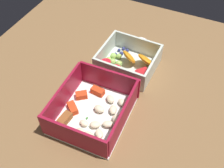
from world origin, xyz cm
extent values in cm
cube|color=brown|center=(0.00, 0.00, 1.00)|extent=(80.00, 80.00, 2.00)
cube|color=white|center=(-10.45, 0.07, 2.30)|extent=(18.70, 16.25, 0.60)
cube|color=maroon|center=(-19.29, -0.17, 5.78)|extent=(1.03, 15.78, 6.37)
cube|color=maroon|center=(-1.62, 0.31, 5.78)|extent=(1.03, 15.78, 6.37)
cube|color=maroon|center=(-10.66, 7.65, 5.78)|extent=(17.09, 1.06, 6.37)
cube|color=maroon|center=(-10.25, -7.51, 5.78)|extent=(17.09, 1.06, 6.37)
ellipsoid|color=beige|center=(-9.19, -0.91, 3.53)|extent=(2.20, 2.89, 1.33)
ellipsoid|color=beige|center=(-13.45, -1.99, 3.48)|extent=(2.76, 3.05, 1.26)
ellipsoid|color=beige|center=(-8.02, -3.93, 3.50)|extent=(3.07, 2.64, 1.29)
ellipsoid|color=beige|center=(-16.53, 0.50, 3.52)|extent=(1.94, 2.70, 1.32)
ellipsoid|color=beige|center=(-12.11, -4.52, 3.47)|extent=(2.58, 2.98, 1.25)
ellipsoid|color=beige|center=(-16.61, -2.08, 3.55)|extent=(2.07, 2.83, 1.36)
ellipsoid|color=beige|center=(-5.40, -2.01, 3.48)|extent=(2.86, 3.06, 1.25)
ellipsoid|color=beige|center=(-14.08, 0.55, 3.34)|extent=(1.94, 2.41, 1.06)
ellipsoid|color=beige|center=(-5.13, -4.93, 3.41)|extent=(2.70, 2.83, 1.16)
ellipsoid|color=beige|center=(-10.25, -5.85, 3.57)|extent=(3.38, 3.17, 1.38)
ellipsoid|color=beige|center=(-17.31, -4.72, 3.51)|extent=(2.81, 2.14, 1.30)
ellipsoid|color=beige|center=(-15.13, -3.89, 3.45)|extent=(2.90, 2.92, 1.21)
cube|color=red|center=(-7.24, 5.00, 3.36)|extent=(3.12, 3.34, 1.52)
cube|color=red|center=(-4.42, 1.95, 3.40)|extent=(2.04, 3.48, 1.59)
cube|color=brown|center=(-14.99, 4.96, 3.49)|extent=(3.70, 2.22, 1.78)
cube|color=red|center=(-11.53, 4.99, 3.36)|extent=(3.50, 3.73, 1.51)
cube|color=#387A33|center=(-12.31, 0.80, 2.70)|extent=(0.60, 0.40, 0.20)
cube|color=#387A33|center=(-16.06, -1.11, 2.70)|extent=(0.60, 0.40, 0.20)
cube|color=#387A33|center=(-14.51, -3.36, 2.70)|extent=(0.60, 0.40, 0.20)
cube|color=silver|center=(7.98, -1.04, 2.30)|extent=(13.71, 14.99, 0.60)
cube|color=silver|center=(1.62, -0.88, 5.14)|extent=(0.98, 14.67, 5.09)
cube|color=silver|center=(14.35, -1.20, 5.14)|extent=(0.98, 14.67, 5.09)
cube|color=silver|center=(8.16, 5.98, 5.14)|extent=(12.15, 0.91, 5.09)
cube|color=silver|center=(7.80, -8.07, 5.14)|extent=(12.15, 0.91, 5.09)
ellipsoid|color=orange|center=(9.68, -5.41, 4.98)|extent=(6.36, 6.56, 4.55)
ellipsoid|color=orange|center=(8.84, -0.94, 5.00)|extent=(5.96, 6.10, 4.61)
cube|color=#F4EACC|center=(3.64, -3.68, 3.44)|extent=(3.12, 2.56, 1.67)
cube|color=red|center=(5.72, -6.07, 3.58)|extent=(4.09, 3.99, 1.97)
sphere|color=#9ECC60|center=(9.57, 2.38, 3.36)|extent=(1.51, 1.51, 1.51)
sphere|color=#9ECC60|center=(7.30, 4.46, 3.34)|extent=(1.48, 1.48, 1.48)
sphere|color=#9ECC60|center=(6.65, 3.03, 3.51)|extent=(1.82, 1.82, 1.82)
sphere|color=#9ECC60|center=(6.59, 1.12, 3.54)|extent=(1.89, 1.89, 1.89)
sphere|color=#9ECC60|center=(8.77, 3.75, 3.54)|extent=(1.88, 1.88, 1.88)
cone|color=red|center=(4.80, 4.11, 3.67)|extent=(2.68, 2.68, 2.14)
cone|color=red|center=(3.89, 0.67, 3.63)|extent=(2.59, 2.59, 2.07)
sphere|color=navy|center=(11.12, 2.33, 3.17)|extent=(1.14, 1.14, 1.14)
sphere|color=navy|center=(12.25, 3.55, 3.07)|extent=(0.95, 0.95, 0.95)
sphere|color=navy|center=(11.43, 0.72, 3.17)|extent=(1.13, 1.13, 1.13)
sphere|color=navy|center=(10.18, 3.79, 3.09)|extent=(0.97, 0.97, 0.97)
sphere|color=navy|center=(13.36, 2.62, 3.10)|extent=(1.00, 1.00, 1.00)
sphere|color=navy|center=(13.09, 1.36, 3.11)|extent=(1.02, 1.02, 1.02)
cylinder|color=white|center=(17.93, -0.87, 2.72)|extent=(4.40, 4.40, 1.45)
camera|label=1|loc=(-41.80, -19.39, 54.51)|focal=43.02mm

